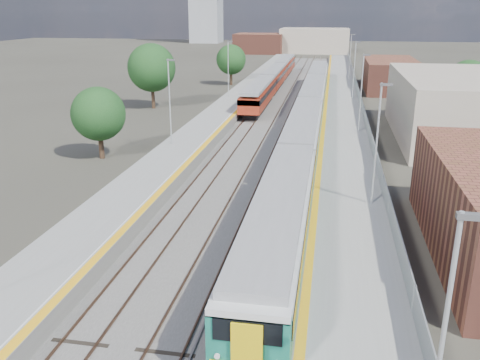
# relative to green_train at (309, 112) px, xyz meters

# --- Properties ---
(ground) EXTENTS (320.00, 320.00, 0.00)m
(ground) POSITION_rel_green_train_xyz_m (-1.50, 5.07, -2.22)
(ground) COLOR #47443A
(ground) RESTS_ON ground
(ballast_bed) EXTENTS (10.50, 155.00, 0.06)m
(ballast_bed) POSITION_rel_green_train_xyz_m (-3.75, 7.57, -2.19)
(ballast_bed) COLOR #565451
(ballast_bed) RESTS_ON ground
(tracks) EXTENTS (8.96, 160.00, 0.17)m
(tracks) POSITION_rel_green_train_xyz_m (-3.15, 9.24, -2.11)
(tracks) COLOR #4C3323
(tracks) RESTS_ON ground
(platform_right) EXTENTS (4.70, 155.00, 8.52)m
(platform_right) POSITION_rel_green_train_xyz_m (3.78, 7.56, -1.69)
(platform_right) COLOR slate
(platform_right) RESTS_ON ground
(platform_left) EXTENTS (4.30, 155.00, 8.52)m
(platform_left) POSITION_rel_green_train_xyz_m (-10.55, 7.56, -1.70)
(platform_left) COLOR slate
(platform_left) RESTS_ON ground
(buildings) EXTENTS (72.00, 185.50, 40.00)m
(buildings) POSITION_rel_green_train_xyz_m (-19.62, 93.67, 8.48)
(buildings) COLOR brown
(buildings) RESTS_ON ground
(green_train) EXTENTS (2.87, 79.77, 3.15)m
(green_train) POSITION_rel_green_train_xyz_m (0.00, 0.00, 0.00)
(green_train) COLOR black
(green_train) RESTS_ON ground
(red_train) EXTENTS (2.64, 53.53, 3.33)m
(red_train) POSITION_rel_green_train_xyz_m (-7.00, 30.05, -0.25)
(red_train) COLOR black
(red_train) RESTS_ON ground
(tree_a) EXTENTS (4.66, 4.66, 6.31)m
(tree_a) POSITION_rel_green_train_xyz_m (-17.44, -13.16, 1.75)
(tree_a) COLOR #382619
(tree_a) RESTS_ON ground
(tree_b) EXTENTS (6.21, 6.21, 8.41)m
(tree_b) POSITION_rel_green_train_xyz_m (-20.91, 10.36, 3.08)
(tree_b) COLOR #382619
(tree_b) RESTS_ON ground
(tree_c) EXTENTS (5.05, 5.05, 6.84)m
(tree_c) POSITION_rel_green_train_xyz_m (-14.92, 33.47, 2.08)
(tree_c) COLOR #382619
(tree_c) RESTS_ON ground
(tree_d) EXTENTS (4.95, 4.95, 6.71)m
(tree_d) POSITION_rel_green_train_xyz_m (18.69, 13.32, 2.00)
(tree_d) COLOR #382619
(tree_d) RESTS_ON ground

